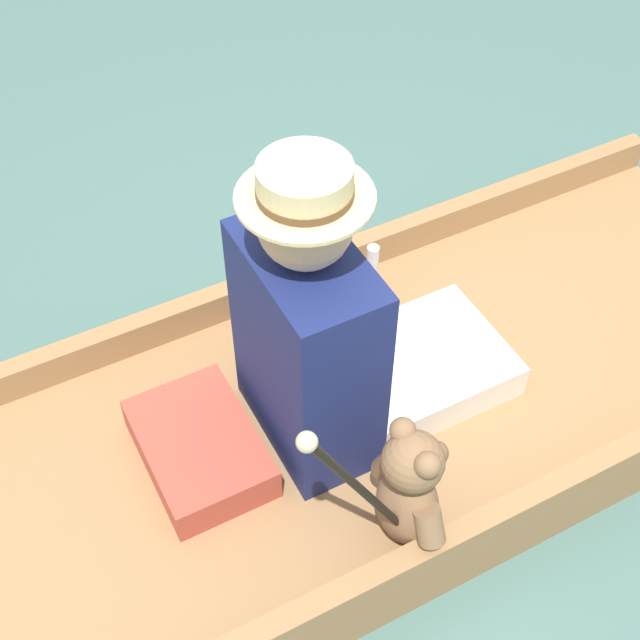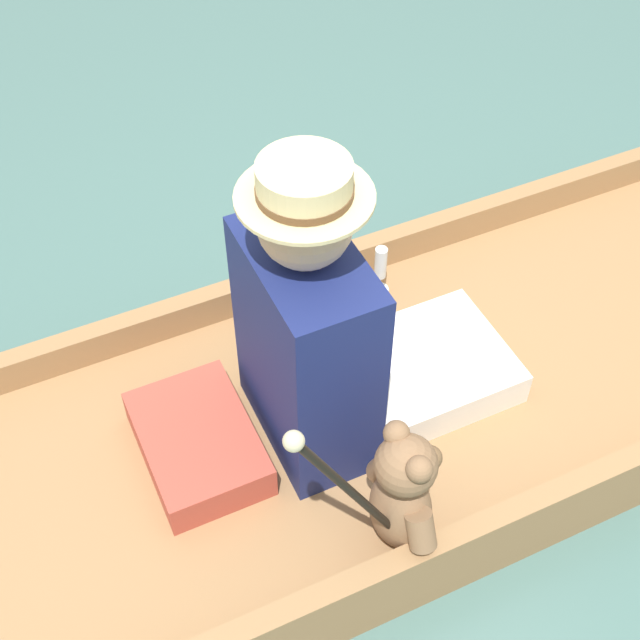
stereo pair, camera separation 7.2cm
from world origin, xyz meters
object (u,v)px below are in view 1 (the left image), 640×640
(teddy_bear, at_px, (410,490))
(walking_cane, at_px, (358,487))
(seated_person, at_px, (332,336))
(wine_glass, at_px, (372,264))

(teddy_bear, distance_m, walking_cane, 0.27)
(seated_person, bearing_deg, walking_cane, -26.39)
(seated_person, distance_m, wine_glass, 0.58)
(walking_cane, bearing_deg, wine_glass, 147.35)
(wine_glass, bearing_deg, teddy_bear, -24.37)
(teddy_bear, relative_size, walking_cane, 0.61)
(seated_person, xyz_separation_m, walking_cane, (0.45, -0.18, 0.06))
(seated_person, relative_size, teddy_bear, 2.21)
(seated_person, height_order, wine_glass, seated_person)
(wine_glass, relative_size, walking_cane, 0.27)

